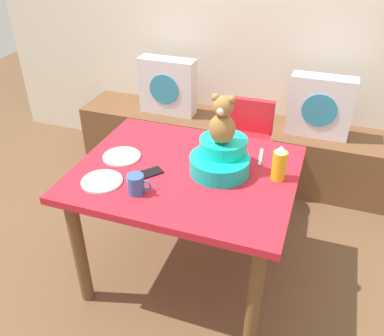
% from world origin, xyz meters
% --- Properties ---
extents(ground_plane, '(8.00, 8.00, 0.00)m').
position_xyz_m(ground_plane, '(0.00, 0.00, 0.00)').
color(ground_plane, brown).
extents(back_wall, '(4.40, 0.10, 2.60)m').
position_xyz_m(back_wall, '(0.00, 1.47, 1.30)').
color(back_wall, silver).
rests_on(back_wall, ground_plane).
extents(window_bench, '(2.60, 0.44, 0.46)m').
position_xyz_m(window_bench, '(0.00, 1.20, 0.23)').
color(window_bench, brown).
rests_on(window_bench, ground_plane).
extents(pillow_floral_left, '(0.44, 0.15, 0.44)m').
position_xyz_m(pillow_floral_left, '(-0.58, 1.18, 0.68)').
color(pillow_floral_left, silver).
rests_on(pillow_floral_left, window_bench).
extents(pillow_floral_right, '(0.44, 0.15, 0.44)m').
position_xyz_m(pillow_floral_right, '(0.58, 1.18, 0.68)').
color(pillow_floral_right, silver).
rests_on(pillow_floral_right, window_bench).
extents(dining_table, '(1.11, 0.89, 0.74)m').
position_xyz_m(dining_table, '(0.00, 0.00, 0.62)').
color(dining_table, red).
rests_on(dining_table, ground_plane).
extents(highchair, '(0.34, 0.45, 0.79)m').
position_xyz_m(highchair, '(0.16, 0.76, 0.52)').
color(highchair, red).
rests_on(highchair, ground_plane).
extents(infant_seat_teal, '(0.30, 0.33, 0.16)m').
position_xyz_m(infant_seat_teal, '(0.17, 0.06, 0.81)').
color(infant_seat_teal, '#0FCAB3').
rests_on(infant_seat_teal, dining_table).
extents(teddy_bear, '(0.13, 0.12, 0.25)m').
position_xyz_m(teddy_bear, '(0.17, 0.06, 1.02)').
color(teddy_bear, olive).
rests_on(teddy_bear, infant_seat_teal).
extents(ketchup_bottle, '(0.07, 0.07, 0.18)m').
position_xyz_m(ketchup_bottle, '(0.46, 0.08, 0.83)').
color(ketchup_bottle, gold).
rests_on(ketchup_bottle, dining_table).
extents(coffee_mug, '(0.12, 0.08, 0.09)m').
position_xyz_m(coffee_mug, '(-0.15, -0.26, 0.79)').
color(coffee_mug, '#335999').
rests_on(coffee_mug, dining_table).
extents(dinner_plate_near, '(0.20, 0.20, 0.01)m').
position_xyz_m(dinner_plate_near, '(-0.34, -0.24, 0.75)').
color(dinner_plate_near, white).
rests_on(dinner_plate_near, dining_table).
extents(dinner_plate_far, '(0.20, 0.20, 0.01)m').
position_xyz_m(dinner_plate_far, '(-0.36, -0.00, 0.75)').
color(dinner_plate_far, white).
rests_on(dinner_plate_far, dining_table).
extents(cell_phone, '(0.15, 0.16, 0.01)m').
position_xyz_m(cell_phone, '(-0.16, -0.10, 0.74)').
color(cell_phone, black).
rests_on(cell_phone, dining_table).
extents(table_fork, '(0.04, 0.17, 0.01)m').
position_xyz_m(table_fork, '(0.34, 0.25, 0.74)').
color(table_fork, silver).
rests_on(table_fork, dining_table).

